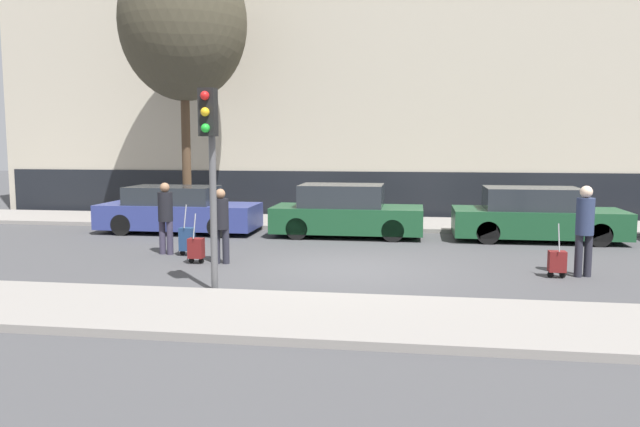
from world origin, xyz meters
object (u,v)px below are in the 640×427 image
parked_car_1 (346,212)px  trolley_center (196,248)px  trolley_left (187,239)px  parked_car_0 (178,211)px  pedestrian_left (166,214)px  pedestrian_right (585,225)px  bare_tree_near_crossing (183,23)px  traffic_light (210,148)px  trolley_right (557,262)px  pedestrian_center (221,221)px  parked_bicycle (520,213)px  parked_car_2 (536,216)px

parked_car_1 → trolley_center: parked_car_1 is taller
trolley_left → trolley_center: (0.54, -0.88, -0.05)m
parked_car_0 → pedestrian_left: (1.05, -3.43, 0.32)m
pedestrian_left → trolley_left: bearing=179.9°
pedestrian_right → bare_tree_near_crossing: bare_tree_near_crossing is taller
parked_car_1 → traffic_light: size_ratio=1.18×
parked_car_0 → traffic_light: size_ratio=1.30×
pedestrian_left → trolley_center: 1.58m
trolley_right → trolley_left: bearing=171.4°
pedestrian_left → trolley_left: pedestrian_left is taller
pedestrian_center → traffic_light: (0.66, -2.59, 1.60)m
pedestrian_left → traffic_light: 4.46m
pedestrian_left → pedestrian_right: pedestrian_right is taller
trolley_center → bare_tree_near_crossing: size_ratio=0.13×
parked_car_0 → pedestrian_left: 3.61m
bare_tree_near_crossing → trolley_right: bearing=-33.4°
parked_car_1 → parked_bicycle: bearing=23.9°
trolley_right → traffic_light: size_ratio=0.30×
pedestrian_left → bare_tree_near_crossing: bearing=-65.0°
parked_car_2 → trolley_right: (-0.45, -4.73, -0.34)m
trolley_right → bare_tree_near_crossing: (-9.95, 6.56, 5.99)m
pedestrian_right → parked_car_1: bearing=120.4°
parked_car_2 → trolley_right: 4.76m
parked_car_2 → traffic_light: 9.79m
bare_tree_near_crossing → trolley_left: bearing=-69.6°
pedestrian_right → parked_bicycle: pedestrian_right is taller
trolley_right → bare_tree_near_crossing: 13.34m
pedestrian_center → traffic_light: traffic_light is taller
parked_car_2 → pedestrian_right: bearing=-89.1°
pedestrian_right → trolley_left: bearing=154.8°
pedestrian_left → pedestrian_center: (1.63, -0.90, -0.04)m
pedestrian_left → parked_bicycle: pedestrian_left is taller
pedestrian_center → pedestrian_right: 7.40m
pedestrian_left → traffic_light: (2.29, -3.49, 1.56)m
parked_bicycle → traffic_light: bearing=-125.9°
trolley_right → parked_bicycle: size_ratio=0.60×
parked_car_1 → parked_car_2: parked_car_1 is taller
pedestrian_left → bare_tree_near_crossing: 7.65m
parked_car_0 → pedestrian_right: bearing=-24.3°
trolley_right → trolley_center: bearing=177.5°
trolley_left → parked_bicycle: trolley_left is taller
parked_bicycle → trolley_left: bearing=-145.5°
trolley_right → parked_bicycle: bearing=86.5°
parked_car_2 → parked_bicycle: (-0.03, 2.22, -0.17)m
parked_car_0 → parked_car_2: bearing=0.0°
pedestrian_right → parked_car_2: bearing=72.6°
trolley_center → pedestrian_right: size_ratio=0.61×
pedestrian_center → parked_bicycle: size_ratio=0.92×
parked_bicycle → parked_car_0: bearing=-167.4°
pedestrian_right → bare_tree_near_crossing: 13.36m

